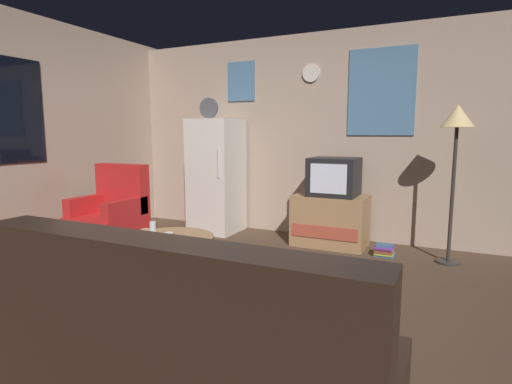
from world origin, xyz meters
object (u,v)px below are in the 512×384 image
at_px(wine_glass, 153,231).
at_px(mug_ceramic_white, 169,238).
at_px(crt_tv, 334,177).
at_px(remote_control, 186,238).
at_px(tv_stand, 330,220).
at_px(coffee_table, 172,261).
at_px(fridge, 216,176).
at_px(book_stack, 384,250).
at_px(standing_lamp, 457,129).
at_px(mug_ceramic_tan, 146,234).
at_px(armchair, 111,220).
at_px(couch, 193,364).

height_order(wine_glass, mug_ceramic_white, wine_glass).
bearing_deg(crt_tv, remote_control, -110.93).
xyz_separation_m(tv_stand, coffee_table, (-0.87, -1.89, -0.08)).
distance_m(fridge, wine_glass, 2.17).
relative_size(wine_glass, book_stack, 0.71).
relative_size(tv_stand, standing_lamp, 0.53).
bearing_deg(book_stack, mug_ceramic_tan, -131.28).
height_order(mug_ceramic_white, armchair, armchair).
height_order(armchair, book_stack, armchair).
bearing_deg(coffee_table, mug_ceramic_white, -58.03).
height_order(crt_tv, book_stack, crt_tv).
height_order(coffee_table, couch, couch).
xyz_separation_m(crt_tv, couch, (0.26, -3.26, -0.50)).
bearing_deg(fridge, couch, -60.38).
bearing_deg(wine_glass, tv_stand, 65.17).
bearing_deg(standing_lamp, remote_control, -138.11).
height_order(crt_tv, standing_lamp, standing_lamp).
distance_m(fridge, tv_stand, 1.64).
distance_m(tv_stand, crt_tv, 0.52).
height_order(coffee_table, wine_glass, wine_glass).
relative_size(standing_lamp, wine_glass, 10.60).
bearing_deg(wine_glass, standing_lamp, 40.46).
bearing_deg(fridge, book_stack, -5.74).
bearing_deg(crt_tv, couch, -85.43).
bearing_deg(mug_ceramic_white, armchair, 150.21).
distance_m(mug_ceramic_white, couch, 1.58).
bearing_deg(armchair, couch, -38.84).
relative_size(mug_ceramic_tan, armchair, 0.09).
xyz_separation_m(armchair, couch, (2.51, -2.02, -0.03)).
bearing_deg(fridge, standing_lamp, -3.46).
height_order(tv_stand, mug_ceramic_white, tv_stand).
bearing_deg(standing_lamp, mug_ceramic_tan, -139.68).
height_order(mug_ceramic_white, remote_control, mug_ceramic_white).
xyz_separation_m(tv_stand, mug_ceramic_white, (-0.74, -2.08, 0.19)).
relative_size(armchair, couch, 0.56).
distance_m(couch, book_stack, 3.10).
xyz_separation_m(fridge, remote_control, (0.88, -1.94, -0.30)).
bearing_deg(couch, armchair, 141.16).
distance_m(crt_tv, couch, 3.31).
height_order(fridge, couch, fridge).
relative_size(remote_control, armchair, 0.16).
height_order(remote_control, book_stack, remote_control).
height_order(couch, book_stack, couch).
height_order(remote_control, armchair, armchair).
xyz_separation_m(fridge, standing_lamp, (2.85, -0.17, 0.60)).
xyz_separation_m(fridge, armchair, (-0.63, -1.27, -0.42)).
bearing_deg(book_stack, armchair, -159.90).
relative_size(standing_lamp, armchair, 1.66).
bearing_deg(coffee_table, book_stack, 48.08).
distance_m(crt_tv, mug_ceramic_white, 2.25).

